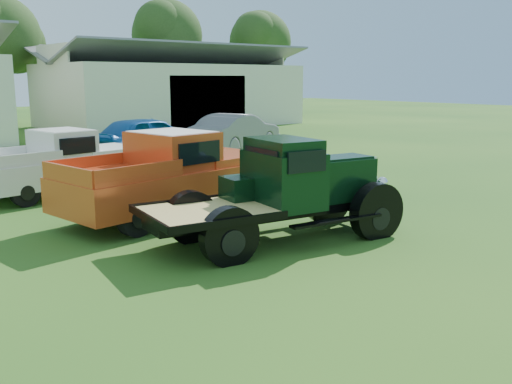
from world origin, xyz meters
TOP-DOWN VIEW (x-y plane):
  - ground at (0.00, 0.00)m, footprint 120.00×120.00m
  - shed_right at (14.00, 27.00)m, footprint 16.80×9.20m
  - tree_c at (5.00, 33.00)m, footprint 5.40×5.40m
  - tree_d at (18.00, 34.00)m, footprint 6.00×6.00m
  - tree_e at (26.00, 32.00)m, footprint 5.70×5.70m
  - vintage_flatbed at (0.79, 1.22)m, footprint 5.30×2.76m
  - red_pickup at (0.23, 4.33)m, footprint 5.66×2.84m
  - white_pickup at (-0.77, 8.38)m, footprint 4.93×2.46m
  - misc_car_blue at (4.55, 13.17)m, footprint 5.29×3.02m
  - misc_car_grey at (8.82, 13.01)m, footprint 5.23×3.34m

SIDE VIEW (x-z plane):
  - ground at x=0.00m, z-range 0.00..0.00m
  - misc_car_grey at x=8.82m, z-range 0.00..1.63m
  - misc_car_blue at x=4.55m, z-range 0.00..1.69m
  - white_pickup at x=-0.77m, z-range 0.00..1.74m
  - red_pickup at x=0.23m, z-range 0.00..1.97m
  - vintage_flatbed at x=0.79m, z-range 0.00..2.00m
  - shed_right at x=14.00m, z-range 0.00..5.20m
  - tree_c at x=5.00m, z-range 0.00..9.00m
  - tree_e at x=26.00m, z-range 0.00..9.50m
  - tree_d at x=18.00m, z-range 0.00..10.00m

